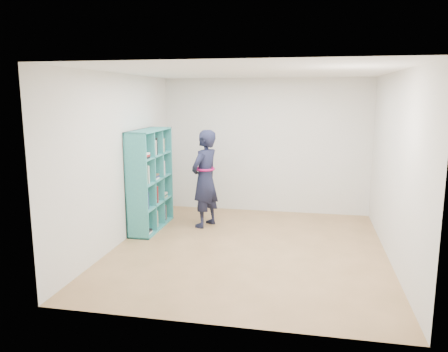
# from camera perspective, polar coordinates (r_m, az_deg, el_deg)

# --- Properties ---
(floor) EXTENTS (4.50, 4.50, 0.00)m
(floor) POSITION_cam_1_polar(r_m,az_deg,el_deg) (6.66, 3.22, -9.49)
(floor) COLOR olive
(floor) RESTS_ON ground
(ceiling) EXTENTS (4.50, 4.50, 0.00)m
(ceiling) POSITION_cam_1_polar(r_m,az_deg,el_deg) (6.26, 3.47, 13.46)
(ceiling) COLOR white
(ceiling) RESTS_ON wall_back
(wall_left) EXTENTS (0.02, 4.50, 2.60)m
(wall_left) POSITION_cam_1_polar(r_m,az_deg,el_deg) (6.89, -13.37, 2.09)
(wall_left) COLOR silver
(wall_left) RESTS_ON floor
(wall_right) EXTENTS (0.02, 4.50, 2.60)m
(wall_right) POSITION_cam_1_polar(r_m,az_deg,el_deg) (6.38, 21.44, 0.97)
(wall_right) COLOR silver
(wall_right) RESTS_ON floor
(wall_back) EXTENTS (4.00, 0.02, 2.60)m
(wall_back) POSITION_cam_1_polar(r_m,az_deg,el_deg) (8.55, 5.44, 3.92)
(wall_back) COLOR silver
(wall_back) RESTS_ON floor
(wall_front) EXTENTS (4.00, 0.02, 2.60)m
(wall_front) POSITION_cam_1_polar(r_m,az_deg,el_deg) (4.16, -0.96, -3.10)
(wall_front) COLOR silver
(wall_front) RESTS_ON floor
(bookshelf) EXTENTS (0.37, 1.28, 1.71)m
(bookshelf) POSITION_cam_1_polar(r_m,az_deg,el_deg) (7.56, -9.80, -0.56)
(bookshelf) COLOR teal
(bookshelf) RESTS_ON floor
(person) EXTENTS (0.61, 0.73, 1.70)m
(person) POSITION_cam_1_polar(r_m,az_deg,el_deg) (7.57, -2.51, -0.34)
(person) COLOR black
(person) RESTS_ON floor
(smartphone) EXTENTS (0.04, 0.10, 0.13)m
(smartphone) POSITION_cam_1_polar(r_m,az_deg,el_deg) (7.71, -2.91, 0.69)
(smartphone) COLOR silver
(smartphone) RESTS_ON person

